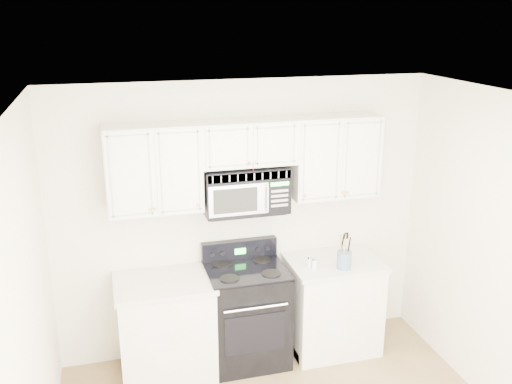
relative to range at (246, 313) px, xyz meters
name	(u,v)px	position (x,y,z in m)	size (l,w,h in m)	color
room	(308,309)	(0.05, -1.45, 0.82)	(3.51, 3.51, 2.61)	olive
base_cabinet_left	(166,330)	(-0.75, -0.01, -0.06)	(0.86, 0.65, 0.92)	white
base_cabinet_right	(332,307)	(0.85, -0.01, -0.06)	(0.86, 0.65, 0.92)	white
range	(246,313)	(0.00, 0.00, 0.00)	(0.72, 0.66, 1.11)	black
upper_cabinets	(247,158)	(0.05, 0.14, 1.45)	(2.44, 0.37, 0.75)	white
microwave	(245,189)	(0.02, 0.11, 1.17)	(0.75, 0.42, 0.41)	black
utensil_crock	(344,259)	(0.87, -0.19, 0.53)	(0.13, 0.13, 0.35)	slate
shaker_salt	(314,264)	(0.60, -0.14, 0.49)	(0.05, 0.05, 0.11)	silver
shaker_pepper	(310,262)	(0.58, -0.08, 0.49)	(0.04, 0.04, 0.10)	silver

